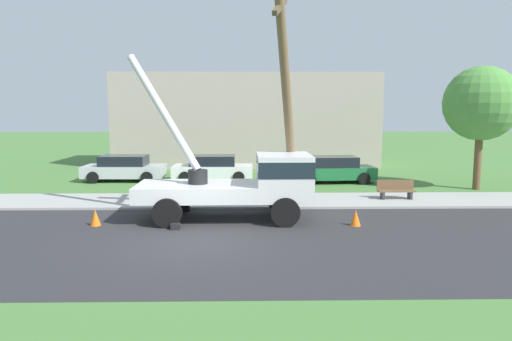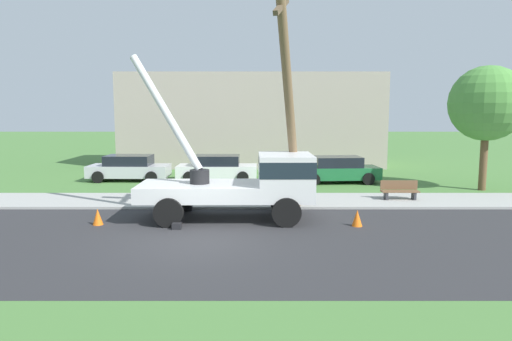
# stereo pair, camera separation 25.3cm
# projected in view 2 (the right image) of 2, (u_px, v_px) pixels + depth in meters

# --- Properties ---
(ground_plane) EXTENTS (120.00, 120.00, 0.00)m
(ground_plane) POSITION_uv_depth(u_px,v_px,m) (222.00, 181.00, 26.00)
(ground_plane) COLOR #477538
(road_asphalt) EXTENTS (80.00, 8.97, 0.01)m
(road_asphalt) POSITION_uv_depth(u_px,v_px,m) (195.00, 241.00, 14.10)
(road_asphalt) COLOR #2B2B2D
(road_asphalt) RESTS_ON ground
(sidewalk_strip) EXTENTS (80.00, 3.19, 0.10)m
(sidewalk_strip) POSITION_uv_depth(u_px,v_px,m) (213.00, 201.00, 20.12)
(sidewalk_strip) COLOR #9E9E99
(sidewalk_strip) RESTS_ON ground
(utility_truck) EXTENTS (6.78, 3.20, 5.98)m
(utility_truck) POSITION_uv_depth(u_px,v_px,m) (248.00, 180.00, 16.81)
(utility_truck) COLOR silver
(utility_truck) RESTS_ON ground
(leaning_utility_pole) EXTENTS (1.38, 4.16, 8.34)m
(leaning_utility_pole) POSITION_uv_depth(u_px,v_px,m) (287.00, 101.00, 16.65)
(leaning_utility_pole) COLOR brown
(leaning_utility_pole) RESTS_ON ground
(traffic_cone_ahead) EXTENTS (0.36, 0.36, 0.56)m
(traffic_cone_ahead) POSITION_uv_depth(u_px,v_px,m) (355.00, 218.00, 15.86)
(traffic_cone_ahead) COLOR orange
(traffic_cone_ahead) RESTS_ON ground
(traffic_cone_behind) EXTENTS (0.36, 0.36, 0.56)m
(traffic_cone_behind) POSITION_uv_depth(u_px,v_px,m) (96.00, 217.00, 16.02)
(traffic_cone_behind) COLOR orange
(traffic_cone_behind) RESTS_ON ground
(parked_sedan_silver) EXTENTS (4.43, 2.08, 1.42)m
(parked_sedan_silver) POSITION_uv_depth(u_px,v_px,m) (127.00, 168.00, 26.08)
(parked_sedan_silver) COLOR #B7B7BF
(parked_sedan_silver) RESTS_ON ground
(parked_sedan_white) EXTENTS (4.41, 2.04, 1.42)m
(parked_sedan_white) POSITION_uv_depth(u_px,v_px,m) (215.00, 168.00, 26.06)
(parked_sedan_white) COLOR silver
(parked_sedan_white) RESTS_ON ground
(parked_sedan_green) EXTENTS (4.50, 2.20, 1.42)m
(parked_sedan_green) POSITION_uv_depth(u_px,v_px,m) (336.00, 170.00, 25.38)
(parked_sedan_green) COLOR #1E6638
(parked_sedan_green) RESTS_ON ground
(park_bench) EXTENTS (1.60, 0.45, 0.90)m
(park_bench) POSITION_uv_depth(u_px,v_px,m) (398.00, 191.00, 20.16)
(park_bench) COLOR brown
(park_bench) RESTS_ON ground
(roadside_tree_near) EXTENTS (3.62, 3.62, 6.05)m
(roadside_tree_near) POSITION_uv_depth(u_px,v_px,m) (485.00, 104.00, 22.57)
(roadside_tree_near) COLOR brown
(roadside_tree_near) RESTS_ON ground
(lowrise_building_backdrop) EXTENTS (18.00, 6.00, 6.40)m
(lowrise_building_backdrop) POSITION_uv_depth(u_px,v_px,m) (250.00, 120.00, 33.62)
(lowrise_building_backdrop) COLOR #A5998C
(lowrise_building_backdrop) RESTS_ON ground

